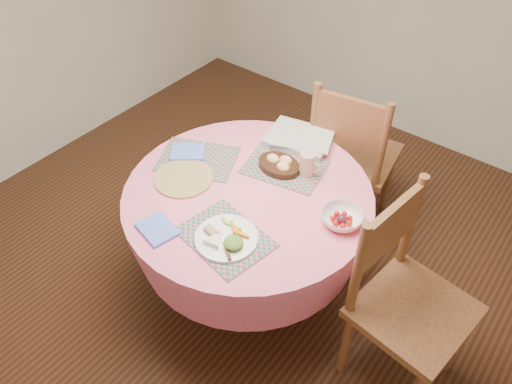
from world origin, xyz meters
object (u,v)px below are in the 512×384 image
(dining_table, at_px, (248,220))
(chair_back, at_px, (351,154))
(wicker_trivet, at_px, (184,178))
(latte_mug, at_px, (308,164))
(chair_right, at_px, (404,297))
(bread_bowl, at_px, (279,164))
(dinner_plate, at_px, (227,238))
(fruit_bowl, at_px, (342,219))

(dining_table, distance_m, chair_back, 0.82)
(dining_table, xyz_separation_m, wicker_trivet, (-0.32, -0.12, 0.20))
(latte_mug, bearing_deg, chair_back, 91.01)
(wicker_trivet, bearing_deg, chair_back, 63.54)
(chair_right, height_order, bread_bowl, chair_right)
(chair_right, height_order, wicker_trivet, chair_right)
(dining_table, relative_size, latte_mug, 9.55)
(dinner_plate, bearing_deg, latte_mug, 87.19)
(chair_back, bearing_deg, wicker_trivet, 54.51)
(chair_right, bearing_deg, chair_back, 50.62)
(bread_bowl, relative_size, latte_mug, 1.77)
(chair_back, relative_size, wicker_trivet, 3.52)
(bread_bowl, bearing_deg, chair_back, 77.22)
(chair_right, height_order, chair_back, same)
(chair_back, relative_size, latte_mug, 8.14)
(wicker_trivet, distance_m, latte_mug, 0.63)
(fruit_bowl, bearing_deg, chair_back, 114.49)
(wicker_trivet, height_order, fruit_bowl, fruit_bowl)
(chair_back, distance_m, wicker_trivet, 1.06)
(chair_right, relative_size, dinner_plate, 3.71)
(chair_back, relative_size, dinner_plate, 3.71)
(latte_mug, relative_size, fruit_bowl, 0.63)
(dining_table, relative_size, chair_back, 1.17)
(chair_right, bearing_deg, bread_bowl, 85.21)
(wicker_trivet, bearing_deg, dining_table, 21.24)
(latte_mug, bearing_deg, bread_bowl, -160.48)
(chair_right, height_order, latte_mug, chair_right)
(fruit_bowl, bearing_deg, chair_right, -6.52)
(dining_table, distance_m, dinner_plate, 0.40)
(chair_back, height_order, wicker_trivet, chair_back)
(dining_table, distance_m, latte_mug, 0.42)
(dining_table, relative_size, bread_bowl, 5.39)
(latte_mug, bearing_deg, dining_table, -118.36)
(dinner_plate, xyz_separation_m, latte_mug, (0.03, 0.60, 0.05))
(dining_table, height_order, latte_mug, latte_mug)
(bread_bowl, bearing_deg, fruit_bowl, -17.01)
(chair_back, distance_m, latte_mug, 0.59)
(wicker_trivet, xyz_separation_m, fruit_bowl, (0.79, 0.22, 0.02))
(chair_back, distance_m, dinner_plate, 1.14)
(fruit_bowl, bearing_deg, dining_table, -167.92)
(chair_back, height_order, fruit_bowl, chair_back)
(dining_table, xyz_separation_m, dinner_plate, (0.13, -0.31, 0.22))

